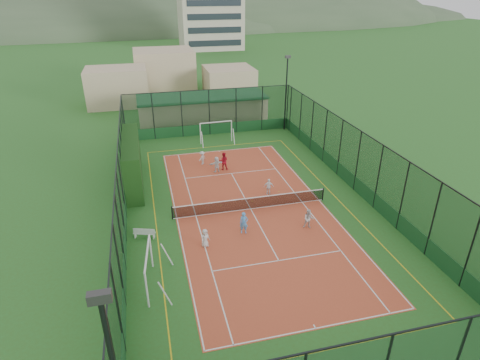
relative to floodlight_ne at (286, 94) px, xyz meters
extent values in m
plane|color=#2F5B1F|center=(-8.60, -16.60, -4.12)|extent=(300.00, 300.00, 0.00)
cube|color=#B04127|center=(-8.60, -16.60, -4.12)|extent=(11.17, 23.97, 0.01)
cube|color=black|center=(-16.90, -9.88, -2.22)|extent=(1.31, 8.72, 3.81)
imported|color=silver|center=(-12.67, -20.45, -3.49)|extent=(0.73, 0.64, 1.25)
imported|color=#4F98E0|center=(-9.89, -19.54, -3.34)|extent=(0.63, 0.48, 1.55)
imported|color=silver|center=(-5.46, -20.03, -3.41)|extent=(0.83, 0.74, 1.41)
imported|color=silver|center=(-10.75, -7.54, -3.48)|extent=(0.93, 0.89, 1.26)
imported|color=white|center=(-6.60, -14.71, -3.44)|extent=(0.84, 0.51, 1.35)
imported|color=white|center=(-9.78, -9.51, -3.40)|extent=(1.38, 0.70, 1.42)
imported|color=#B01222|center=(-9.07, -9.17, -3.30)|extent=(0.90, 0.76, 1.63)
sphere|color=#CCE033|center=(-10.67, -15.60, -4.08)|extent=(0.07, 0.07, 0.07)
sphere|color=#CCE033|center=(-5.67, -14.54, -4.08)|extent=(0.07, 0.07, 0.07)
sphere|color=#CCE033|center=(-8.20, -15.56, -4.08)|extent=(0.07, 0.07, 0.07)
camera|label=1|loc=(-15.67, -41.48, 11.00)|focal=30.00mm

